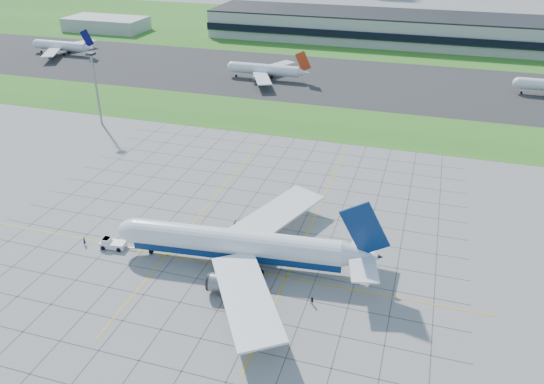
# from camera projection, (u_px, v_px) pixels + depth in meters

# --- Properties ---
(ground) EXTENTS (1400.00, 1400.00, 0.00)m
(ground) POSITION_uv_depth(u_px,v_px,m) (211.00, 257.00, 118.06)
(ground) COLOR gray
(ground) RESTS_ON ground
(grass_median) EXTENTS (700.00, 35.00, 0.04)m
(grass_median) POSITION_uv_depth(u_px,v_px,m) (307.00, 121.00, 193.83)
(grass_median) COLOR #286D1F
(grass_median) RESTS_ON ground
(asphalt_taxiway) EXTENTS (700.00, 75.00, 0.04)m
(asphalt_taxiway) POSITION_uv_depth(u_px,v_px,m) (336.00, 79.00, 240.13)
(asphalt_taxiway) COLOR #383838
(asphalt_taxiway) RESTS_ON ground
(grass_far) EXTENTS (700.00, 145.00, 0.04)m
(grass_far) POSITION_uv_depth(u_px,v_px,m) (370.00, 32.00, 332.74)
(grass_far) COLOR #286D1F
(grass_far) RESTS_ON ground
(apron_markings) EXTENTS (120.00, 130.00, 0.03)m
(apron_markings) POSITION_uv_depth(u_px,v_px,m) (231.00, 232.00, 127.28)
(apron_markings) COLOR #474744
(apron_markings) RESTS_ON ground
(terminal) EXTENTS (260.00, 43.00, 15.80)m
(terminal) POSITION_uv_depth(u_px,v_px,m) (436.00, 30.00, 297.51)
(terminal) COLOR #B7B7B2
(terminal) RESTS_ON ground
(service_block) EXTENTS (50.00, 25.00, 8.00)m
(service_block) POSITION_uv_depth(u_px,v_px,m) (106.00, 24.00, 334.37)
(service_block) COLOR #B7B7B2
(service_block) RESTS_ON ground
(light_mast) EXTENTS (2.50, 2.50, 25.60)m
(light_mast) POSITION_uv_depth(u_px,v_px,m) (95.00, 80.00, 183.24)
(light_mast) COLOR gray
(light_mast) RESTS_ON ground
(airliner) EXTENTS (59.15, 59.69, 18.63)m
(airliner) POSITION_uv_depth(u_px,v_px,m) (239.00, 245.00, 113.40)
(airliner) COLOR white
(airliner) RESTS_ON ground
(pushback_tug) EXTENTS (8.52, 3.43, 2.35)m
(pushback_tug) POSITION_uv_depth(u_px,v_px,m) (112.00, 244.00, 121.01)
(pushback_tug) COLOR white
(pushback_tug) RESTS_ON ground
(crew_near) EXTENTS (0.68, 0.79, 1.84)m
(crew_near) POSITION_uv_depth(u_px,v_px,m) (84.00, 242.00, 121.96)
(crew_near) COLOR black
(crew_near) RESTS_ON ground
(crew_far) EXTENTS (1.08, 1.01, 1.78)m
(crew_far) POSITION_uv_depth(u_px,v_px,m) (312.00, 301.00, 103.58)
(crew_far) COLOR #29261B
(crew_far) RESTS_ON ground
(distant_jet_0) EXTENTS (35.41, 42.66, 14.08)m
(distant_jet_0) POSITION_uv_depth(u_px,v_px,m) (62.00, 46.00, 279.40)
(distant_jet_0) COLOR white
(distant_jet_0) RESTS_ON ground
(distant_jet_1) EXTENTS (37.00, 42.66, 14.08)m
(distant_jet_1) POSITION_uv_depth(u_px,v_px,m) (266.00, 70.00, 238.38)
(distant_jet_1) COLOR white
(distant_jet_1) RESTS_ON ground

